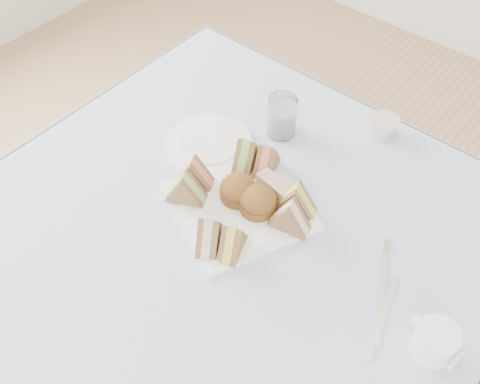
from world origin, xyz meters
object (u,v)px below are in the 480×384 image
Objects in this scene: table at (228,321)px; water_glass at (282,116)px; serving_plate at (240,206)px; creamer_jug at (434,342)px.

table is 0.53m from water_glass.
table is 9.26× the size of water_glass.
creamer_jug reaches higher than serving_plate.
water_glass is at bearing 106.38° from table.
serving_plate is at bearing -174.68° from creamer_jug.
water_glass is 0.57m from creamer_jug.
table is at bearing -73.62° from water_glass.
water_glass reaches higher than table.
serving_plate is at bearing 104.12° from table.
table is at bearing -165.74° from creamer_jug.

